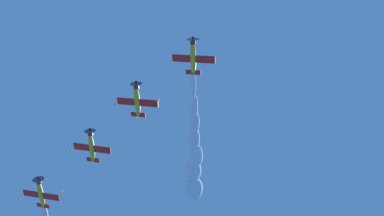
% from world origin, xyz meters
% --- Properties ---
extents(airplane_lead, '(8.17, 8.18, 3.49)m').
position_xyz_m(airplane_lead, '(4.85, -2.49, 95.85)').
color(airplane_lead, gold).
extents(airplane_left_wingman, '(8.17, 8.19, 3.72)m').
position_xyz_m(airplane_left_wingman, '(8.92, -17.01, 94.59)').
color(airplane_left_wingman, gold).
extents(airplane_right_wingman, '(8.07, 8.18, 3.47)m').
position_xyz_m(airplane_right_wingman, '(10.83, -32.28, 95.52)').
color(airplane_right_wingman, gold).
extents(airplane_slot_tail, '(8.15, 8.19, 3.71)m').
position_xyz_m(airplane_slot_tail, '(13.87, -47.96, 93.58)').
color(airplane_slot_tail, gold).
extents(smoke_trail_lead, '(21.26, 26.62, 5.08)m').
position_xyz_m(smoke_trail_lead, '(-10.16, -22.03, 97.90)').
color(smoke_trail_lead, white).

